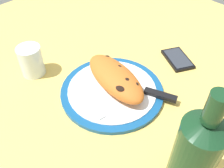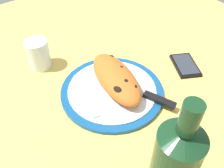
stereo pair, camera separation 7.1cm
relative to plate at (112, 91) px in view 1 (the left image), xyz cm
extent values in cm
cube|color=#DBB756|center=(0.00, 0.00, -2.23)|extent=(150.00, 150.00, 3.00)
cylinder|color=navy|center=(0.00, 0.00, -0.12)|extent=(29.96, 29.96, 1.22)
cylinder|color=white|center=(0.00, 0.00, 0.64)|extent=(25.72, 25.72, 0.30)
ellipsoid|color=#C16023|center=(-0.56, 1.79, 3.76)|extent=(24.77, 14.08, 5.93)
ellipsoid|color=black|center=(4.80, -1.51, 5.61)|extent=(3.16, 2.78, 0.98)
ellipsoid|color=black|center=(3.86, 1.50, 6.08)|extent=(2.65, 2.23, 0.86)
ellipsoid|color=black|center=(-1.22, 3.74, 6.10)|extent=(2.68, 2.50, 0.76)
ellipsoid|color=black|center=(-7.47, 5.25, 5.38)|extent=(2.42, 2.37, 0.64)
ellipsoid|color=black|center=(6.62, 2.59, 5.48)|extent=(2.12, 2.09, 0.57)
cube|color=silver|center=(-4.51, -7.25, 0.99)|extent=(13.39, 3.61, 0.40)
cube|color=silver|center=(4.05, -9.02, 0.99)|extent=(4.36, 2.96, 0.40)
cube|color=silver|center=(1.66, 3.56, 0.99)|extent=(11.96, 6.04, 0.40)
cube|color=black|center=(11.68, 7.57, 1.39)|extent=(9.41, 5.33, 1.20)
cube|color=black|center=(4.83, 26.37, -0.23)|extent=(13.43, 11.54, 1.00)
cube|color=#2D333D|center=(4.83, 26.37, 0.35)|extent=(11.72, 9.97, 0.16)
cylinder|color=silver|center=(-23.87, -11.36, 4.05)|extent=(7.25, 7.25, 9.56)
cylinder|color=silver|center=(-23.87, -11.36, 1.71)|extent=(6.67, 6.67, 4.47)
cylinder|color=#14381E|center=(30.13, -9.14, 9.75)|extent=(7.95, 7.95, 20.95)
cone|color=#14381E|center=(30.13, -9.14, 21.22)|extent=(7.95, 7.95, 1.99)
cylinder|color=#14381E|center=(30.13, -9.14, 25.09)|extent=(3.02, 3.02, 5.75)
camera|label=1|loc=(36.00, -35.63, 52.10)|focal=39.80mm
camera|label=2|loc=(40.61, -30.27, 52.10)|focal=39.80mm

